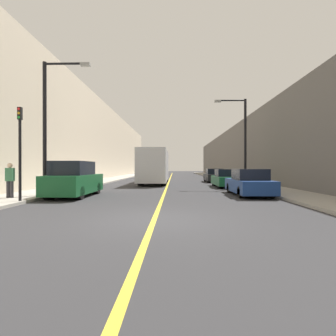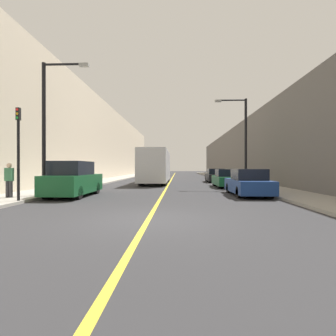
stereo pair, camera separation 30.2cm
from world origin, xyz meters
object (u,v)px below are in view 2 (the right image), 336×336
Objects in this scene: pedestrian at (9,180)px; traffic_light at (18,150)px; car_right_mid at (226,179)px; street_lamp_left at (48,119)px; car_right_far at (215,176)px; car_right_near at (248,184)px; street_lamp_right at (243,136)px; bus at (156,166)px; parked_suv_left at (73,180)px.

traffic_light is at bearing -44.34° from pedestrian.
car_right_mid is 14.90m from traffic_light.
car_right_far is at bearing 53.48° from street_lamp_left.
car_right_mid is 7.16m from car_right_far.
traffic_light is (-11.06, -17.14, 1.71)m from car_right_far.
car_right_far is 20.13m from pedestrian.
car_right_near is at bearing 7.24° from street_lamp_left.
traffic_light is (-12.16, -9.61, -1.72)m from street_lamp_right.
traffic_light is at bearing -161.13° from car_right_near.
bus reaches higher than parked_suv_left.
street_lamp_left reaches higher than car_right_mid.
car_right_near is 2.68× the size of pedestrian.
pedestrian is (-1.32, -1.22, -3.17)m from street_lamp_left.
street_lamp_left is 1.02× the size of street_lamp_right.
pedestrian is (-1.19, 1.17, -1.37)m from traffic_light.
parked_suv_left reaches higher than car_right_near.
street_lamp_left reaches higher than bus.
traffic_light is (-1.28, -2.91, 1.48)m from parked_suv_left.
car_right_mid is at bearing 36.28° from parked_suv_left.
pedestrian is at bearing -113.80° from bus.
bus is 12.41m from parked_suv_left.
car_right_far is 20.47m from traffic_light.
pedestrian is at bearing -127.48° from car_right_far.
bus reaches higher than car_right_mid.
pedestrian reaches higher than car_right_far.
street_lamp_left is at bearing -110.70° from bus.
parked_suv_left is 3.02m from pedestrian.
street_lamp_left is (-10.90, -1.39, 3.49)m from car_right_near.
car_right_near is at bearing 18.87° from traffic_light.
street_lamp_right is 15.59m from traffic_light.
bus is at bearing 69.30° from street_lamp_left.
pedestrian reaches higher than car_right_near.
pedestrian is at bearing 135.66° from traffic_light.
traffic_light reaches higher than parked_suv_left.
car_right_far is at bearing 57.18° from traffic_light.
street_lamp_left is at bearing 86.92° from traffic_light.
car_right_near is 1.04× the size of car_right_far.
car_right_mid is 0.62× the size of street_lamp_left.
parked_suv_left is at bearing 66.29° from traffic_light.
pedestrian is at bearing -137.32° from street_lamp_left.
car_right_near is 13.37m from car_right_far.
bus is 7.84m from car_right_mid.
car_right_far is at bearing 89.88° from car_right_near.
car_right_near is at bearing -60.53° from bus.
car_right_mid is 1.02× the size of car_right_far.
traffic_light is at bearing -108.03° from bus.
street_lamp_right reaches higher than car_right_far.
car_right_far is (0.14, 7.16, 0.00)m from car_right_mid.
traffic_light reaches higher than car_right_near.
car_right_mid is (6.11, -4.79, -1.07)m from bus.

